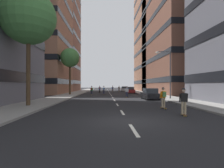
{
  "coord_description": "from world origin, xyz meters",
  "views": [
    {
      "loc": [
        -1.27,
        -9.71,
        1.96
      ],
      "look_at": [
        0.0,
        20.63,
        2.14
      ],
      "focal_mm": 28.62,
      "sensor_mm": 36.0,
      "label": 1
    }
  ],
  "objects_px": {
    "skater_3": "(163,96)",
    "skater_6": "(92,90)",
    "skater_0": "(113,88)",
    "skater_8": "(184,100)",
    "parked_car_near": "(150,94)",
    "skater_4": "(119,88)",
    "skater_7": "(104,90)",
    "skater_1": "(100,89)",
    "skater_2": "(127,91)",
    "street_tree_near": "(28,17)",
    "street_tree_mid": "(70,58)",
    "parked_car_far": "(130,90)",
    "skater_5": "(127,91)",
    "parked_car_mid": "(124,89)",
    "streetlamp_right": "(168,69)"
  },
  "relations": [
    {
      "from": "skater_3",
      "to": "skater_6",
      "type": "bearing_deg",
      "value": 109.61
    },
    {
      "from": "skater_0",
      "to": "skater_8",
      "type": "relative_size",
      "value": 1.0
    },
    {
      "from": "parked_car_near",
      "to": "skater_4",
      "type": "distance_m",
      "value": 27.45
    },
    {
      "from": "skater_4",
      "to": "skater_7",
      "type": "xyz_separation_m",
      "value": [
        -4.36,
        -14.2,
        0.0
      ]
    },
    {
      "from": "skater_0",
      "to": "skater_1",
      "type": "bearing_deg",
      "value": -124.38
    },
    {
      "from": "skater_0",
      "to": "skater_2",
      "type": "relative_size",
      "value": 1.0
    },
    {
      "from": "skater_1",
      "to": "skater_6",
      "type": "bearing_deg",
      "value": -97.22
    },
    {
      "from": "street_tree_near",
      "to": "street_tree_mid",
      "type": "height_order",
      "value": "street_tree_near"
    },
    {
      "from": "parked_car_far",
      "to": "skater_1",
      "type": "xyz_separation_m",
      "value": [
        -7.47,
        2.49,
        0.32
      ]
    },
    {
      "from": "street_tree_mid",
      "to": "skater_2",
      "type": "relative_size",
      "value": 5.11
    },
    {
      "from": "skater_4",
      "to": "skater_1",
      "type": "bearing_deg",
      "value": -132.94
    },
    {
      "from": "parked_car_near",
      "to": "street_tree_near",
      "type": "bearing_deg",
      "value": -149.04
    },
    {
      "from": "skater_2",
      "to": "skater_5",
      "type": "relative_size",
      "value": 1.0
    },
    {
      "from": "skater_7",
      "to": "skater_5",
      "type": "bearing_deg",
      "value": -60.36
    },
    {
      "from": "skater_7",
      "to": "skater_0",
      "type": "bearing_deg",
      "value": 79.75
    },
    {
      "from": "parked_car_far",
      "to": "parked_car_near",
      "type": "bearing_deg",
      "value": -90.0
    },
    {
      "from": "parked_car_near",
      "to": "parked_car_mid",
      "type": "distance_m",
      "value": 32.68
    },
    {
      "from": "skater_1",
      "to": "skater_6",
      "type": "distance_m",
      "value": 10.3
    },
    {
      "from": "skater_4",
      "to": "skater_7",
      "type": "relative_size",
      "value": 1.0
    },
    {
      "from": "parked_car_near",
      "to": "streetlamp_right",
      "type": "distance_m",
      "value": 4.19
    },
    {
      "from": "street_tree_mid",
      "to": "skater_3",
      "type": "xyz_separation_m",
      "value": [
        11.7,
        -20.95,
        -6.29
      ]
    },
    {
      "from": "parked_car_mid",
      "to": "skater_5",
      "type": "bearing_deg",
      "value": -95.16
    },
    {
      "from": "skater_4",
      "to": "skater_7",
      "type": "bearing_deg",
      "value": -107.08
    },
    {
      "from": "skater_7",
      "to": "street_tree_near",
      "type": "bearing_deg",
      "value": -107.65
    },
    {
      "from": "street_tree_near",
      "to": "skater_7",
      "type": "distance_m",
      "value": 23.14
    },
    {
      "from": "skater_5",
      "to": "skater_7",
      "type": "height_order",
      "value": "same"
    },
    {
      "from": "skater_2",
      "to": "skater_6",
      "type": "xyz_separation_m",
      "value": [
        -6.02,
        7.78,
        0.03
      ]
    },
    {
      "from": "skater_8",
      "to": "skater_3",
      "type": "bearing_deg",
      "value": 93.44
    },
    {
      "from": "street_tree_near",
      "to": "street_tree_mid",
      "type": "xyz_separation_m",
      "value": [
        0.0,
        19.23,
        -0.73
      ]
    },
    {
      "from": "streetlamp_right",
      "to": "skater_1",
      "type": "distance_m",
      "value": 23.96
    },
    {
      "from": "skater_5",
      "to": "skater_7",
      "type": "distance_m",
      "value": 8.03
    },
    {
      "from": "skater_6",
      "to": "parked_car_far",
      "type": "bearing_deg",
      "value": 41.4
    },
    {
      "from": "parked_car_mid",
      "to": "skater_2",
      "type": "bearing_deg",
      "value": -95.38
    },
    {
      "from": "parked_car_far",
      "to": "skater_8",
      "type": "distance_m",
      "value": 31.92
    },
    {
      "from": "parked_car_far",
      "to": "street_tree_near",
      "type": "xyz_separation_m",
      "value": [
        -13.05,
        -26.84,
        7.34
      ]
    },
    {
      "from": "skater_0",
      "to": "skater_6",
      "type": "relative_size",
      "value": 1.0
    },
    {
      "from": "skater_2",
      "to": "skater_6",
      "type": "relative_size",
      "value": 1.0
    },
    {
      "from": "parked_car_mid",
      "to": "parked_car_near",
      "type": "bearing_deg",
      "value": -90.0
    },
    {
      "from": "skater_1",
      "to": "parked_car_near",
      "type": "bearing_deg",
      "value": -70.83
    },
    {
      "from": "streetlamp_right",
      "to": "skater_2",
      "type": "xyz_separation_m",
      "value": [
        -5.15,
        3.61,
        -3.15
      ]
    },
    {
      "from": "street_tree_near",
      "to": "street_tree_mid",
      "type": "distance_m",
      "value": 19.24
    },
    {
      "from": "street_tree_mid",
      "to": "skater_1",
      "type": "distance_m",
      "value": 13.14
    },
    {
      "from": "skater_4",
      "to": "parked_car_near",
      "type": "bearing_deg",
      "value": -85.81
    },
    {
      "from": "streetlamp_right",
      "to": "skater_5",
      "type": "xyz_separation_m",
      "value": [
        -4.79,
        6.3,
        -3.12
      ]
    },
    {
      "from": "street_tree_near",
      "to": "skater_3",
      "type": "distance_m",
      "value": 13.76
    },
    {
      "from": "streetlamp_right",
      "to": "skater_8",
      "type": "xyz_separation_m",
      "value": [
        -3.55,
        -12.78,
        -3.15
      ]
    },
    {
      "from": "skater_2",
      "to": "skater_4",
      "type": "height_order",
      "value": "same"
    },
    {
      "from": "skater_0",
      "to": "skater_3",
      "type": "distance_m",
      "value": 36.33
    },
    {
      "from": "skater_6",
      "to": "parked_car_near",
      "type": "bearing_deg",
      "value": -52.13
    },
    {
      "from": "parked_car_mid",
      "to": "skater_5",
      "type": "relative_size",
      "value": 2.47
    }
  ]
}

